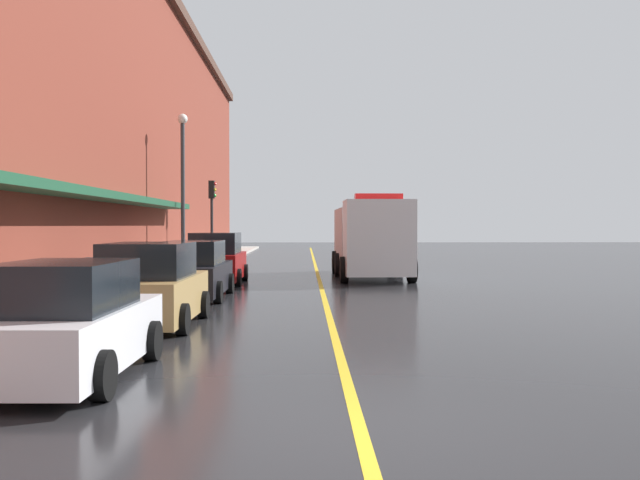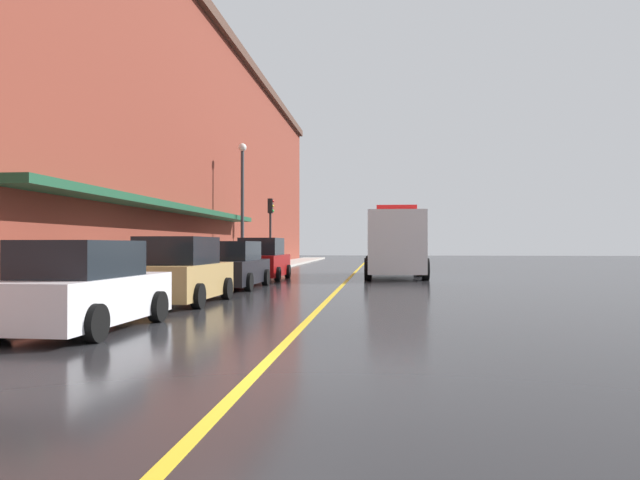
% 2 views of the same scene
% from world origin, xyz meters
% --- Properties ---
extents(ground_plane, '(112.00, 112.00, 0.00)m').
position_xyz_m(ground_plane, '(0.00, 25.00, 0.00)').
color(ground_plane, '#232326').
extents(sidewalk_left, '(2.40, 70.00, 0.15)m').
position_xyz_m(sidewalk_left, '(-6.20, 25.00, 0.07)').
color(sidewalk_left, '#ADA8A0').
rests_on(sidewalk_left, ground).
extents(lane_center_stripe, '(0.16, 70.00, 0.01)m').
position_xyz_m(lane_center_stripe, '(0.00, 25.00, 0.00)').
color(lane_center_stripe, gold).
rests_on(lane_center_stripe, ground).
extents(brick_building_left, '(14.47, 64.00, 14.03)m').
position_xyz_m(brick_building_left, '(-14.05, 24.00, 7.02)').
color(brick_building_left, maroon).
rests_on(brick_building_left, ground).
extents(parked_car_0, '(2.02, 4.21, 1.68)m').
position_xyz_m(parked_car_0, '(-3.96, 2.93, 0.79)').
color(parked_car_0, silver).
rests_on(parked_car_0, ground).
extents(parked_car_1, '(2.12, 4.16, 1.82)m').
position_xyz_m(parked_car_1, '(-3.93, 8.04, 0.84)').
color(parked_car_1, '#A5844C').
rests_on(parked_car_1, ground).
extents(parked_car_2, '(1.98, 4.68, 1.73)m').
position_xyz_m(parked_car_2, '(-3.87, 13.77, 0.81)').
color(parked_car_2, black).
rests_on(parked_car_2, ground).
extents(parked_car_3, '(2.11, 4.42, 1.91)m').
position_xyz_m(parked_car_3, '(-3.91, 19.09, 0.89)').
color(parked_car_3, maroon).
rests_on(parked_car_3, ground).
extents(box_truck, '(2.97, 8.25, 3.38)m').
position_xyz_m(box_truck, '(2.18, 22.10, 1.61)').
color(box_truck, silver).
rests_on(box_truck, ground).
extents(parking_meter_0, '(0.14, 0.18, 1.33)m').
position_xyz_m(parking_meter_0, '(-5.35, 8.36, 1.06)').
color(parking_meter_0, '#4C4C51').
rests_on(parking_meter_0, sidewalk_left).
extents(parking_meter_1, '(0.14, 0.18, 1.33)m').
position_xyz_m(parking_meter_1, '(-5.35, 2.70, 1.06)').
color(parking_meter_1, '#4C4C51').
rests_on(parking_meter_1, sidewalk_left).
extents(street_lamp_left, '(0.44, 0.44, 6.94)m').
position_xyz_m(street_lamp_left, '(-5.95, 23.63, 4.40)').
color(street_lamp_left, '#33383D').
rests_on(street_lamp_left, sidewalk_left).
extents(traffic_light_near, '(0.38, 0.36, 4.30)m').
position_xyz_m(traffic_light_near, '(-5.29, 28.26, 3.16)').
color(traffic_light_near, '#232326').
rests_on(traffic_light_near, sidewalk_left).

